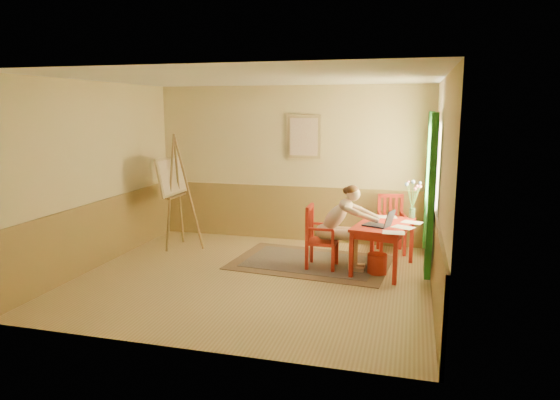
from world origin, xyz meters
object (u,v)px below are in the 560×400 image
(chair_left, at_px, (319,237))
(figure, at_px, (341,223))
(chair_back, at_px, (391,224))
(easel, at_px, (173,181))
(laptop, at_px, (381,223))
(table, at_px, (384,229))

(chair_left, bearing_deg, figure, 2.74)
(chair_back, xyz_separation_m, easel, (-3.66, -0.65, 0.69))
(chair_back, relative_size, laptop, 2.02)
(laptop, bearing_deg, chair_left, 174.89)
(chair_back, distance_m, easel, 3.78)
(chair_left, distance_m, figure, 0.40)
(figure, xyz_separation_m, easel, (-2.97, 0.51, 0.46))
(table, relative_size, chair_left, 1.36)
(chair_back, height_order, laptop, laptop)
(table, height_order, figure, figure)
(table, height_order, laptop, laptop)
(chair_back, relative_size, figure, 0.75)
(figure, bearing_deg, chair_left, -177.26)
(figure, distance_m, easel, 3.05)
(easel, bearing_deg, laptop, -9.64)
(table, xyz_separation_m, easel, (-3.59, 0.40, 0.54))
(chair_left, relative_size, chair_back, 1.00)
(figure, distance_m, laptop, 0.60)
(figure, bearing_deg, table, 10.24)
(chair_back, bearing_deg, laptop, -94.69)
(chair_left, xyz_separation_m, laptop, (0.91, -0.08, 0.29))
(table, bearing_deg, chair_left, -172.31)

